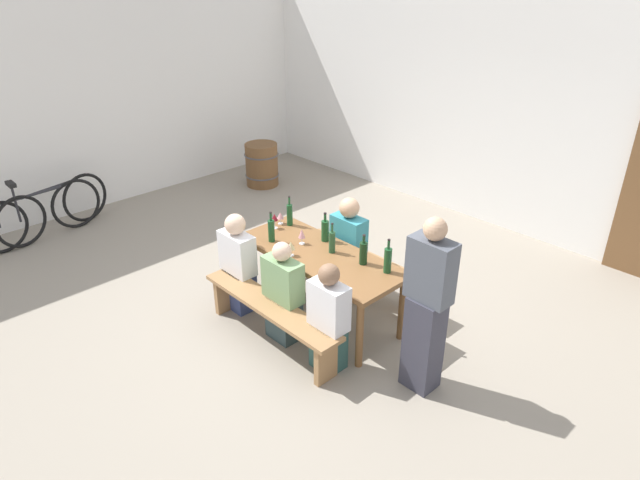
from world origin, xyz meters
TOP-DOWN VIEW (x-y plane):
  - ground_plane at (0.00, 0.00)m, footprint 24.00×24.00m
  - back_wall at (0.00, 3.46)m, footprint 14.00×0.20m
  - side_wall at (-4.53, 0.00)m, footprint 0.20×7.31m
  - tasting_table at (0.00, 0.00)m, footprint 1.84×0.73m
  - bench_near at (0.00, -0.66)m, footprint 1.74×0.30m
  - bench_far at (0.00, 0.66)m, footprint 1.74×0.30m
  - wine_bottle_0 at (-0.55, -0.18)m, footprint 0.07×0.07m
  - wine_bottle_1 at (-0.71, 0.22)m, footprint 0.07×0.07m
  - wine_bottle_2 at (-0.17, 0.23)m, footprint 0.08×0.08m
  - wine_bottle_3 at (0.71, 0.20)m, footprint 0.07×0.07m
  - wine_bottle_4 at (0.44, 0.16)m, footprint 0.08×0.08m
  - wine_bottle_5 at (0.07, 0.10)m, footprint 0.07×0.07m
  - wine_glass_0 at (-0.28, 0.01)m, footprint 0.07×0.07m
  - wine_glass_1 at (-0.16, -0.24)m, footprint 0.08×0.08m
  - wine_glass_2 at (-0.80, 0.16)m, footprint 0.08×0.08m
  - wine_glass_3 at (-0.76, 0.04)m, footprint 0.07×0.07m
  - seated_guest_near_0 at (-0.70, -0.51)m, footprint 0.41×0.24m
  - seated_guest_near_1 at (0.02, -0.51)m, footprint 0.42×0.24m
  - seated_guest_near_2 at (0.65, -0.51)m, footprint 0.37×0.24m
  - seated_guest_far_0 at (-0.09, 0.51)m, footprint 0.39×0.24m
  - standing_host at (1.38, -0.10)m, footprint 0.38×0.24m
  - wine_barrel at (-3.42, 1.94)m, footprint 0.57×0.57m
  - parked_bicycle_0 at (-3.88, -1.46)m, footprint 0.25×1.71m
  - parked_bicycle_1 at (-3.94, -1.25)m, footprint 0.42×1.63m

SIDE VIEW (x-z plane):
  - ground_plane at x=0.00m, z-range 0.00..0.00m
  - bench_near at x=0.00m, z-range 0.12..0.57m
  - bench_far at x=0.00m, z-range 0.12..0.57m
  - wine_barrel at x=-3.42m, z-range 0.00..0.70m
  - parked_bicycle_1 at x=-3.94m, z-range -0.08..0.82m
  - parked_bicycle_0 at x=-3.88m, z-range -0.08..0.82m
  - seated_guest_near_1 at x=0.02m, z-range -0.04..1.03m
  - seated_guest_near_2 at x=0.65m, z-range -0.03..1.06m
  - seated_guest_near_0 at x=-0.70m, z-range -0.03..1.08m
  - seated_guest_far_0 at x=-0.09m, z-range -0.02..1.15m
  - tasting_table at x=0.00m, z-range 0.29..1.04m
  - standing_host at x=1.38m, z-range -0.03..1.61m
  - wine_glass_2 at x=-0.80m, z-range 0.78..0.92m
  - wine_glass_1 at x=-0.16m, z-range 0.78..0.94m
  - wine_glass_0 at x=-0.28m, z-range 0.78..0.95m
  - wine_bottle_4 at x=0.44m, z-range 0.71..1.03m
  - wine_bottle_2 at x=-0.17m, z-range 0.71..1.03m
  - wine_bottle_5 at x=0.07m, z-range 0.71..1.03m
  - wine_bottle_0 at x=-0.55m, z-range 0.71..1.04m
  - wine_glass_3 at x=-0.76m, z-range 0.79..0.96m
  - wine_bottle_1 at x=-0.71m, z-range 0.71..1.05m
  - wine_bottle_3 at x=0.71m, z-range 0.71..1.06m
  - back_wall at x=0.00m, z-range 0.00..3.20m
  - side_wall at x=-4.53m, z-range 0.00..3.20m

